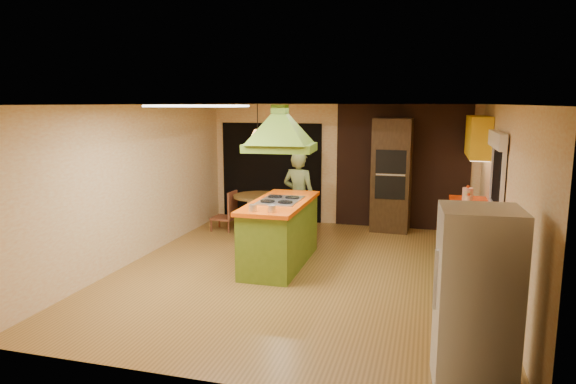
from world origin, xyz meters
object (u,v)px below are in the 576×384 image
(man, at_px, (299,197))
(wall_oven, at_px, (391,175))
(kitchen_island, at_px, (280,232))
(dining_table, at_px, (258,206))
(refrigerator, at_px, (476,300))
(canister_large, at_px, (467,195))

(man, height_order, wall_oven, wall_oven)
(kitchen_island, relative_size, dining_table, 2.11)
(wall_oven, distance_m, dining_table, 2.70)
(kitchen_island, xyz_separation_m, wall_oven, (1.50, 2.68, 0.60))
(refrigerator, xyz_separation_m, dining_table, (-3.67, 4.87, -0.31))
(dining_table, xyz_separation_m, canister_large, (3.84, -0.75, 0.53))
(man, bearing_deg, kitchen_island, 103.34)
(refrigerator, height_order, canister_large, refrigerator)
(wall_oven, bearing_deg, man, -137.23)
(dining_table, distance_m, canister_large, 3.95)
(man, height_order, dining_table, man)
(canister_large, bearing_deg, dining_table, 168.98)
(dining_table, relative_size, canister_large, 3.98)
(kitchen_island, xyz_separation_m, dining_table, (-1.01, 1.92, -0.00))
(kitchen_island, distance_m, wall_oven, 3.13)
(kitchen_island, bearing_deg, refrigerator, -48.10)
(man, height_order, refrigerator, man)
(wall_oven, relative_size, dining_table, 2.28)
(kitchen_island, xyz_separation_m, canister_large, (2.83, 1.17, 0.52))
(refrigerator, height_order, wall_oven, wall_oven)
(canister_large, bearing_deg, refrigerator, -92.38)
(wall_oven, relative_size, canister_large, 9.07)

